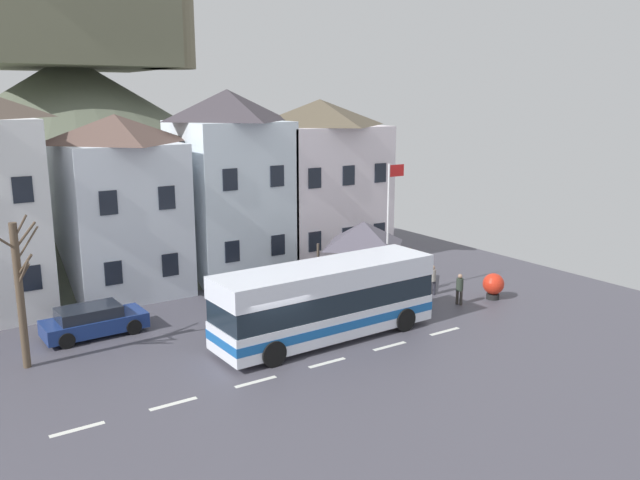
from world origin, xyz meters
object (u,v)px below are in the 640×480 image
townhouse_04 (320,181)px  pedestrian_00 (460,287)px  parked_car_01 (93,321)px  bare_tree_00 (20,291)px  public_bench (333,274)px  parked_car_00 (317,276)px  pedestrian_01 (432,278)px  bus_shelter (364,234)px  transit_bus (326,302)px  hilltop_castle (75,135)px  harbour_buoy (493,285)px  townhouse_02 (120,205)px  flagpole (389,221)px  townhouse_03 (229,184)px

townhouse_04 → pedestrian_00: (0.69, -11.06, -3.92)m
parked_car_01 → bare_tree_00: 4.17m
pedestrian_00 → public_bench: bearing=115.1°
parked_car_00 → pedestrian_01: pedestrian_01 is taller
bus_shelter → bare_tree_00: (-15.95, -0.75, -0.08)m
parked_car_00 → parked_car_01: (-11.42, -0.56, -0.03)m
parked_car_01 → public_bench: parked_car_01 is taller
transit_bus → public_bench: bearing=51.8°
bus_shelter → parked_car_00: bearing=132.9°
transit_bus → bare_tree_00: bare_tree_00 is taller
transit_bus → parked_car_01: transit_bus is taller
hilltop_castle → bare_tree_00: 27.91m
bus_shelter → pedestrian_01: size_ratio=2.40×
parked_car_00 → bare_tree_00: 14.70m
townhouse_04 → public_bench: (-2.27, -4.77, -4.30)m
parked_car_01 → harbour_buoy: 18.56m
public_bench → bare_tree_00: bare_tree_00 is taller
transit_bus → pedestrian_01: size_ratio=6.35×
parked_car_00 → parked_car_01: size_ratio=1.08×
townhouse_02 → parked_car_01: bearing=-118.3°
townhouse_02 → harbour_buoy: (14.62, -11.36, -3.72)m
townhouse_04 → hilltop_castle: (-9.60, 18.74, 2.10)m
bare_tree_00 → public_bench: bearing=10.4°
townhouse_02 → townhouse_04: (11.90, -0.01, 0.34)m
pedestrian_00 → bare_tree_00: bearing=169.5°
bus_shelter → harbour_buoy: 6.81m
parked_car_00 → flagpole: size_ratio=0.68×
townhouse_03 → bus_shelter: (4.02, -6.87, -2.05)m
townhouse_02 → pedestrian_00: 17.15m
townhouse_04 → pedestrian_00: 11.76m
transit_bus → harbour_buoy: size_ratio=7.46×
parked_car_00 → pedestrian_01: (4.24, -4.09, 0.21)m
parked_car_01 → townhouse_03: bearing=29.9°
bus_shelter → parked_car_01: (-13.07, 1.22, -2.37)m
hilltop_castle → flagpole: size_ratio=6.31×
townhouse_02 → parked_car_00: bearing=-31.5°
pedestrian_00 → townhouse_03: bearing=120.8°
parked_car_01 → townhouse_04: bearing=18.6°
bus_shelter → harbour_buoy: bearing=-44.1°
transit_bus → parked_car_00: size_ratio=2.15×
transit_bus → pedestrian_01: (7.77, 2.04, -0.71)m
flagpole → harbour_buoy: (4.25, -2.92, -3.15)m
parked_car_00 → public_bench: size_ratio=2.53×
pedestrian_00 → parked_car_01: bearing=161.0°
townhouse_04 → transit_bus: (-7.07, -11.23, -3.21)m
townhouse_02 → flagpole: (10.37, -8.43, -0.58)m
bus_shelter → parked_car_01: bus_shelter is taller
transit_bus → harbour_buoy: 9.82m
hilltop_castle → bare_tree_00: bearing=-107.4°
hilltop_castle → public_bench: bearing=-72.7°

